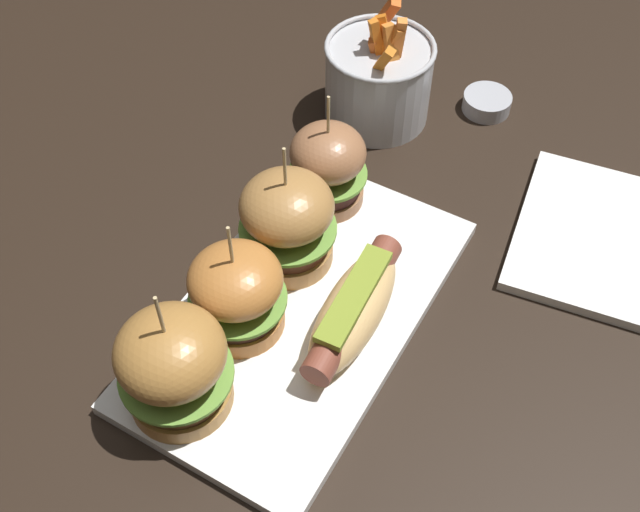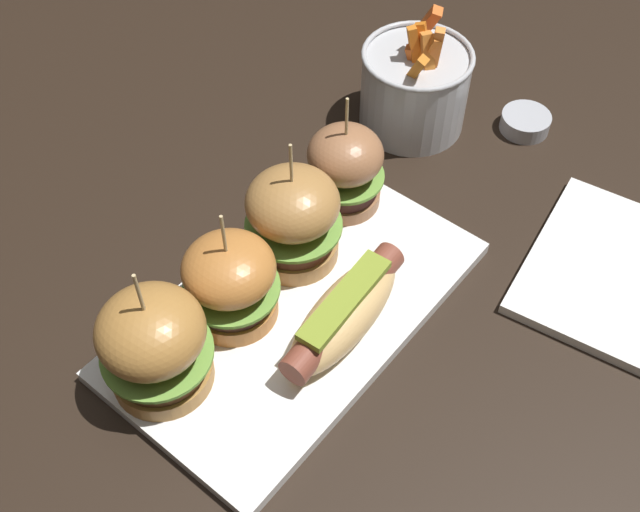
# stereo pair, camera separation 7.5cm
# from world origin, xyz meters

# --- Properties ---
(ground_plane) EXTENTS (3.00, 3.00, 0.00)m
(ground_plane) POSITION_xyz_m (0.00, 0.00, 0.00)
(ground_plane) COLOR black
(platter_main) EXTENTS (0.37, 0.21, 0.01)m
(platter_main) POSITION_xyz_m (0.00, 0.00, 0.01)
(platter_main) COLOR white
(platter_main) RESTS_ON ground
(hot_dog) EXTENTS (0.17, 0.07, 0.05)m
(hot_dog) POSITION_xyz_m (0.01, -0.05, 0.04)
(hot_dog) COLOR #DDAF6D
(hot_dog) RESTS_ON platter_main
(slider_far_left) EXTENTS (0.10, 0.10, 0.15)m
(slider_far_left) POSITION_xyz_m (-0.14, 0.04, 0.07)
(slider_far_left) COLOR #A87337
(slider_far_left) RESTS_ON platter_main
(slider_center_left) EXTENTS (0.09, 0.09, 0.14)m
(slider_center_left) POSITION_xyz_m (-0.04, 0.04, 0.06)
(slider_center_left) COLOR #B57033
(slider_center_left) RESTS_ON platter_main
(slider_center_right) EXTENTS (0.10, 0.10, 0.15)m
(slider_center_right) POSITION_xyz_m (0.05, 0.04, 0.07)
(slider_center_right) COLOR #A7753E
(slider_center_right) RESTS_ON platter_main
(slider_far_right) EXTENTS (0.08, 0.08, 0.14)m
(slider_far_right) POSITION_xyz_m (0.14, 0.05, 0.06)
(slider_far_right) COLOR #996541
(slider_far_right) RESTS_ON platter_main
(fries_bucket) EXTENTS (0.13, 0.13, 0.15)m
(fries_bucket) POSITION_xyz_m (0.31, 0.08, 0.05)
(fries_bucket) COLOR #B7BABF
(fries_bucket) RESTS_ON ground
(sauce_ramekin) EXTENTS (0.06, 0.06, 0.02)m
(sauce_ramekin) POSITION_xyz_m (0.38, -0.04, 0.01)
(sauce_ramekin) COLOR #A8AAB2
(sauce_ramekin) RESTS_ON ground
(side_plate) EXTENTS (0.23, 0.23, 0.01)m
(side_plate) POSITION_xyz_m (0.24, -0.24, 0.01)
(side_plate) COLOR white
(side_plate) RESTS_ON ground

